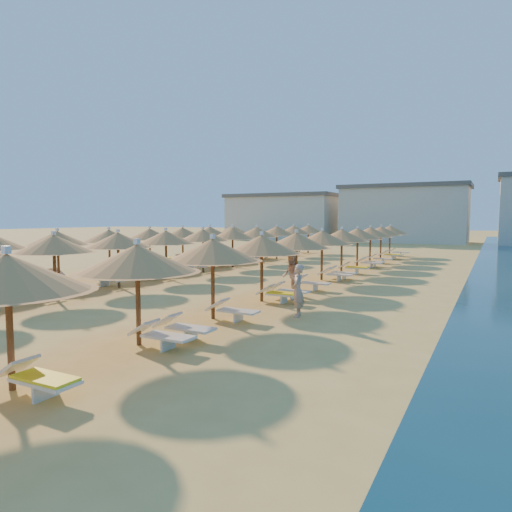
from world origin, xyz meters
The scene contains 8 objects.
ground centered at (0.00, 0.00, 0.00)m, with size 220.00×220.00×0.00m, color tan.
hotel_blocks centered at (2.57, 45.66, 3.70)m, with size 50.51×9.46×8.10m.
parasol_row_east centered at (3.54, 4.89, 2.08)m, with size 3.08×39.49×2.61m.
parasol_row_west centered at (-3.58, 4.89, 2.08)m, with size 3.08×39.49×2.61m.
parasol_row_inland centered at (-7.49, 4.89, 2.08)m, with size 3.08×26.25×2.61m.
loungers centered at (-1.52, 4.68, 0.34)m, with size 14.07×36.97×0.66m.
beachgoer_b centered at (4.06, 1.51, 0.86)m, with size 0.83×0.65×1.71m, color tan.
beachgoer_a centered at (5.75, -1.94, 0.83)m, with size 0.60×0.40×1.66m, color tan.
Camera 1 is at (11.16, -15.04, 3.10)m, focal length 32.00 mm.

